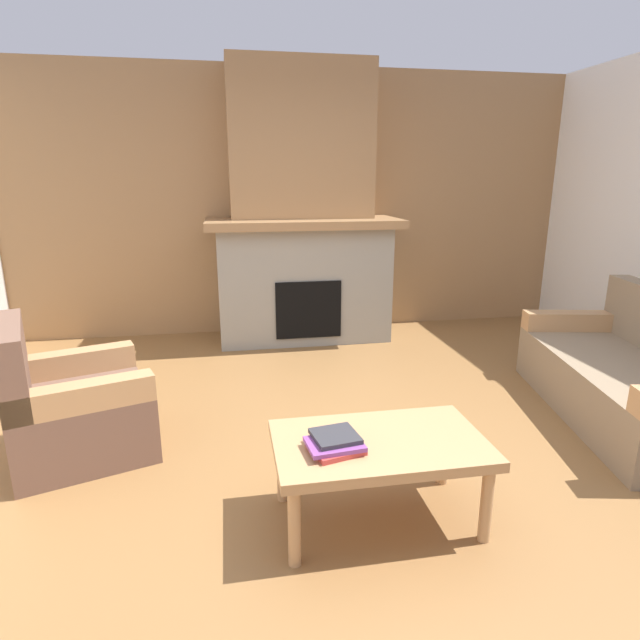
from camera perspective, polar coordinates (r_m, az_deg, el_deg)
ground at (r=3.16m, az=5.37°, el=-15.64°), size 9.00×9.00×0.00m
wall_back_wood_panel at (r=5.66m, az=-2.56°, el=12.59°), size 6.00×0.12×2.70m
fireplace at (r=5.30m, az=-1.98°, el=10.39°), size 1.90×0.82×2.70m
couch at (r=4.19m, az=31.26°, el=-5.59°), size 1.18×1.93×0.85m
armchair at (r=3.48m, az=-25.61°, el=-8.71°), size 0.97×0.97×0.85m
coffee_table at (r=2.55m, az=6.52°, el=-13.98°), size 1.00×0.60×0.43m
book_stack_near_edge at (r=2.42m, az=1.68°, el=-13.35°), size 0.27×0.26×0.07m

